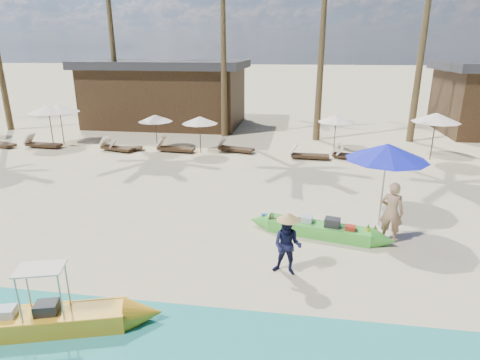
# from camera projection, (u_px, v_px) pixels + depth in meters

# --- Properties ---
(ground) EXTENTS (240.00, 240.00, 0.00)m
(ground) POSITION_uv_depth(u_px,v_px,m) (249.00, 252.00, 10.61)
(ground) COLOR beige
(ground) RESTS_ON ground
(green_canoe) EXTENTS (4.61, 1.31, 0.59)m
(green_canoe) POSITION_uv_depth(u_px,v_px,m) (319.00, 229.00, 11.45)
(green_canoe) COLOR green
(green_canoe) RESTS_ON ground
(yellow_canoe) EXTENTS (5.08, 1.82, 1.35)m
(yellow_canoe) POSITION_uv_depth(u_px,v_px,m) (37.00, 321.00, 7.57)
(yellow_canoe) COLOR #F1A51E
(yellow_canoe) RESTS_ON ground
(tourist) EXTENTS (0.74, 0.62, 1.72)m
(tourist) POSITION_uv_depth(u_px,v_px,m) (392.00, 212.00, 10.97)
(tourist) COLOR tan
(tourist) RESTS_ON ground
(vendor_green) EXTENTS (0.80, 0.68, 1.44)m
(vendor_green) POSITION_uv_depth(u_px,v_px,m) (287.00, 246.00, 9.39)
(vendor_green) COLOR #141638
(vendor_green) RESTS_ON ground
(blue_umbrella) EXTENTS (2.36, 2.36, 2.54)m
(blue_umbrella) POSITION_uv_depth(u_px,v_px,m) (387.00, 152.00, 11.49)
(blue_umbrella) COLOR #99999E
(blue_umbrella) RESTS_ON ground
(resort_parasol_2) EXTENTS (2.13, 2.13, 2.20)m
(resort_parasol_2) POSITION_uv_depth(u_px,v_px,m) (48.00, 109.00, 21.55)
(resort_parasol_2) COLOR #3C2A18
(resort_parasol_2) RESTS_ON ground
(resort_parasol_3) EXTENTS (2.13, 2.13, 2.20)m
(resort_parasol_3) POSITION_uv_depth(u_px,v_px,m) (59.00, 108.00, 21.84)
(resort_parasol_3) COLOR #3C2A18
(resort_parasol_3) RESTS_ON ground
(lounger_3_left) EXTENTS (2.03, 0.74, 0.68)m
(lounger_3_left) POSITION_uv_depth(u_px,v_px,m) (41.00, 144.00, 21.51)
(lounger_3_left) COLOR #3C2A18
(lounger_3_left) RESTS_ON ground
(lounger_3_right) EXTENTS (1.98, 1.07, 0.64)m
(lounger_3_right) POSITION_uv_depth(u_px,v_px,m) (115.00, 147.00, 20.84)
(lounger_3_right) COLOR #3C2A18
(lounger_3_right) RESTS_ON ground
(resort_parasol_4) EXTENTS (1.78, 1.78, 1.84)m
(resort_parasol_4) POSITION_uv_depth(u_px,v_px,m) (155.00, 118.00, 20.72)
(resort_parasol_4) COLOR #3C2A18
(resort_parasol_4) RESTS_ON ground
(lounger_4_left) EXTENTS (1.68, 0.77, 0.55)m
(lounger_4_left) POSITION_uv_depth(u_px,v_px,m) (125.00, 147.00, 20.89)
(lounger_4_left) COLOR #3C2A18
(lounger_4_left) RESTS_ON ground
(lounger_4_right) EXTENTS (2.04, 0.80, 0.68)m
(lounger_4_right) POSITION_uv_depth(u_px,v_px,m) (174.00, 148.00, 20.66)
(lounger_4_right) COLOR #3C2A18
(lounger_4_right) RESTS_ON ground
(resort_parasol_5) EXTENTS (1.82, 1.82, 1.87)m
(resort_parasol_5) POSITION_uv_depth(u_px,v_px,m) (200.00, 120.00, 19.99)
(resort_parasol_5) COLOR #3C2A18
(resort_parasol_5) RESTS_ON ground
(lounger_5_left) EXTENTS (2.02, 1.08, 0.66)m
(lounger_5_left) POSITION_uv_depth(u_px,v_px,m) (234.00, 148.00, 20.67)
(lounger_5_left) COLOR #3C2A18
(lounger_5_left) RESTS_ON ground
(resort_parasol_6) EXTENTS (1.84, 1.84, 1.89)m
(resort_parasol_6) POSITION_uv_depth(u_px,v_px,m) (336.00, 119.00, 20.31)
(resort_parasol_6) COLOR #3C2A18
(resort_parasol_6) RESTS_ON ground
(lounger_6_left) EXTENTS (1.92, 0.65, 0.65)m
(lounger_6_left) POSITION_uv_depth(u_px,v_px,m) (307.00, 155.00, 19.35)
(lounger_6_left) COLOR #3C2A18
(lounger_6_left) RESTS_ON ground
(lounger_6_right) EXTENTS (1.93, 1.07, 0.63)m
(lounger_6_right) POSITION_uv_depth(u_px,v_px,m) (348.00, 155.00, 19.37)
(lounger_6_right) COLOR #3C2A18
(lounger_6_right) RESTS_ON ground
(resort_parasol_7) EXTENTS (2.19, 2.19, 2.25)m
(resort_parasol_7) POSITION_uv_depth(u_px,v_px,m) (436.00, 118.00, 18.65)
(resort_parasol_7) COLOR #3C2A18
(resort_parasol_7) RESTS_ON ground
(lounger_7_left) EXTENTS (1.67, 0.72, 0.55)m
(lounger_7_left) POSITION_uv_depth(u_px,v_px,m) (352.00, 156.00, 19.27)
(lounger_7_left) COLOR #3C2A18
(lounger_7_left) RESTS_ON ground
(lounger_7_right) EXTENTS (1.93, 0.83, 0.64)m
(lounger_7_right) POSITION_uv_depth(u_px,v_px,m) (394.00, 155.00, 19.28)
(lounger_7_right) COLOR #3C2A18
(lounger_7_right) RESTS_ON ground
(pavilion_west) EXTENTS (10.80, 6.60, 4.30)m
(pavilion_west) POSITION_uv_depth(u_px,v_px,m) (166.00, 92.00, 27.48)
(pavilion_west) COLOR #3C2A18
(pavilion_west) RESTS_ON ground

